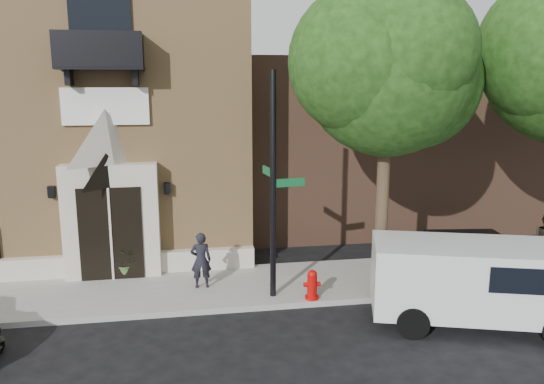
# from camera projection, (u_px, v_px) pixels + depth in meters

# --- Properties ---
(ground) EXTENTS (120.00, 120.00, 0.00)m
(ground) POSITION_uv_depth(u_px,v_px,m) (145.00, 319.00, 12.60)
(ground) COLOR black
(ground) RESTS_ON ground
(sidewalk) EXTENTS (42.00, 3.00, 0.15)m
(sidewalk) POSITION_uv_depth(u_px,v_px,m) (187.00, 290.00, 14.20)
(sidewalk) COLOR gray
(sidewalk) RESTS_ON ground
(church) EXTENTS (12.20, 11.01, 9.30)m
(church) POSITION_uv_depth(u_px,v_px,m) (68.00, 109.00, 18.88)
(church) COLOR tan
(church) RESTS_ON ground
(neighbour_building) EXTENTS (18.00, 8.00, 6.40)m
(neighbour_building) POSITION_uv_depth(u_px,v_px,m) (443.00, 139.00, 22.60)
(neighbour_building) COLOR brown
(neighbour_building) RESTS_ON ground
(street_tree_left) EXTENTS (4.97, 4.38, 7.77)m
(street_tree_left) POSITION_uv_depth(u_px,v_px,m) (390.00, 68.00, 12.74)
(street_tree_left) COLOR #38281C
(street_tree_left) RESTS_ON sidewalk
(cargo_van) EXTENTS (5.06, 3.21, 1.93)m
(cargo_van) POSITION_uv_depth(u_px,v_px,m) (485.00, 281.00, 12.10)
(cargo_van) COLOR silver
(cargo_van) RESTS_ON ground
(street_sign) EXTENTS (0.96, 0.90, 5.68)m
(street_sign) POSITION_uv_depth(u_px,v_px,m) (274.00, 186.00, 13.09)
(street_sign) COLOR black
(street_sign) RESTS_ON sidewalk
(fire_hydrant) EXTENTS (0.43, 0.35, 0.76)m
(fire_hydrant) POSITION_uv_depth(u_px,v_px,m) (312.00, 285.00, 13.36)
(fire_hydrant) COLOR #AE0706
(fire_hydrant) RESTS_ON sidewalk
(dumpster) EXTENTS (2.11, 1.35, 1.30)m
(dumpster) POSITION_uv_depth(u_px,v_px,m) (464.00, 257.00, 14.61)
(dumpster) COLOR #0E361B
(dumpster) RESTS_ON sidewalk
(planter) EXTENTS (0.85, 0.78, 0.81)m
(planter) POSITION_uv_depth(u_px,v_px,m) (126.00, 263.00, 14.92)
(planter) COLOR #496D32
(planter) RESTS_ON sidewalk
(pedestrian_near) EXTENTS (0.55, 0.36, 1.51)m
(pedestrian_near) POSITION_uv_depth(u_px,v_px,m) (201.00, 260.00, 14.05)
(pedestrian_near) COLOR black
(pedestrian_near) RESTS_ON sidewalk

